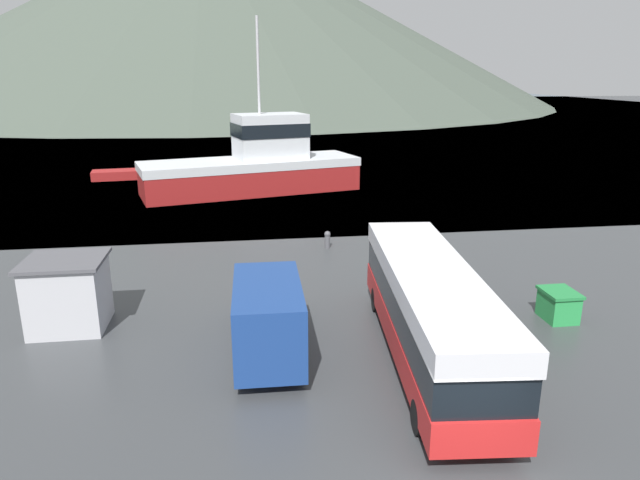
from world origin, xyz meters
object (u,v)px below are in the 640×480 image
(delivery_van, at_px, (268,314))
(small_boat, at_px, (140,174))
(tour_bus, at_px, (429,308))
(storage_bin, at_px, (558,305))
(dock_kiosk, at_px, (68,293))
(fishing_boat, at_px, (255,164))

(delivery_van, relative_size, small_boat, 0.79)
(tour_bus, xyz_separation_m, delivery_van, (-5.05, 1.15, -0.39))
(tour_bus, xyz_separation_m, storage_bin, (5.80, 2.24, -1.17))
(dock_kiosk, xyz_separation_m, small_boat, (-2.44, 31.00, -0.93))
(delivery_van, bearing_deg, fishing_boat, 90.22)
(storage_bin, distance_m, dock_kiosk, 17.91)
(dock_kiosk, distance_m, small_boat, 31.11)
(fishing_boat, relative_size, storage_bin, 11.85)
(storage_bin, bearing_deg, tour_bus, -158.88)
(storage_bin, bearing_deg, dock_kiosk, 174.11)
(storage_bin, bearing_deg, delivery_van, -174.26)
(tour_bus, distance_m, storage_bin, 6.32)
(delivery_van, relative_size, dock_kiosk, 2.31)
(fishing_boat, distance_m, dock_kiosk, 24.82)
(storage_bin, relative_size, dock_kiosk, 0.53)
(fishing_boat, height_order, dock_kiosk, fishing_boat)
(storage_bin, relative_size, small_boat, 0.18)
(delivery_van, distance_m, small_boat, 35.22)
(delivery_van, bearing_deg, tour_bus, -11.60)
(fishing_boat, xyz_separation_m, small_boat, (-9.87, 7.33, -1.76))
(delivery_van, height_order, storage_bin, delivery_van)
(tour_bus, relative_size, storage_bin, 7.88)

